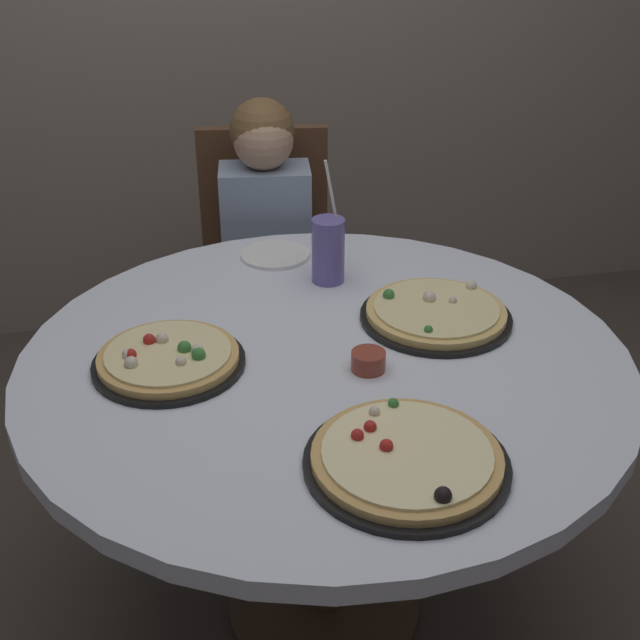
% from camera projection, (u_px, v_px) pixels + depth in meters
% --- Properties ---
extents(ground_plane, '(8.00, 8.00, 0.00)m').
position_uv_depth(ground_plane, '(324.00, 605.00, 2.07)').
color(ground_plane, '#4C4238').
extents(dining_table, '(1.27, 1.27, 0.75)m').
position_uv_depth(dining_table, '(325.00, 389.00, 1.75)').
color(dining_table, silver).
rests_on(dining_table, ground_plane).
extents(chair_wooden, '(0.45, 0.45, 0.95)m').
position_uv_depth(chair_wooden, '(266.00, 266.00, 2.59)').
color(chair_wooden, brown).
rests_on(chair_wooden, ground_plane).
extents(diner_child, '(0.30, 0.43, 1.08)m').
position_uv_depth(diner_child, '(269.00, 306.00, 2.46)').
color(diner_child, '#3F4766').
rests_on(diner_child, ground_plane).
extents(pizza_veggie, '(0.31, 0.31, 0.05)m').
position_uv_depth(pizza_veggie, '(168.00, 359.00, 1.66)').
color(pizza_veggie, black).
rests_on(pizza_veggie, dining_table).
extents(pizza_cheese, '(0.34, 0.34, 0.05)m').
position_uv_depth(pizza_cheese, '(436.00, 313.00, 1.83)').
color(pizza_cheese, black).
rests_on(pizza_cheese, dining_table).
extents(pizza_pepperoni, '(0.35, 0.35, 0.05)m').
position_uv_depth(pizza_pepperoni, '(406.00, 459.00, 1.38)').
color(pizza_pepperoni, black).
rests_on(pizza_pepperoni, dining_table).
extents(soda_cup, '(0.08, 0.08, 0.31)m').
position_uv_depth(soda_cup, '(328.00, 250.00, 1.97)').
color(soda_cup, '#6659A5').
rests_on(soda_cup, dining_table).
extents(sauce_bowl, '(0.07, 0.07, 0.04)m').
position_uv_depth(sauce_bowl, '(368.00, 361.00, 1.64)').
color(sauce_bowl, brown).
rests_on(sauce_bowl, dining_table).
extents(plate_small, '(0.18, 0.18, 0.01)m').
position_uv_depth(plate_small, '(275.00, 255.00, 2.13)').
color(plate_small, white).
rests_on(plate_small, dining_table).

